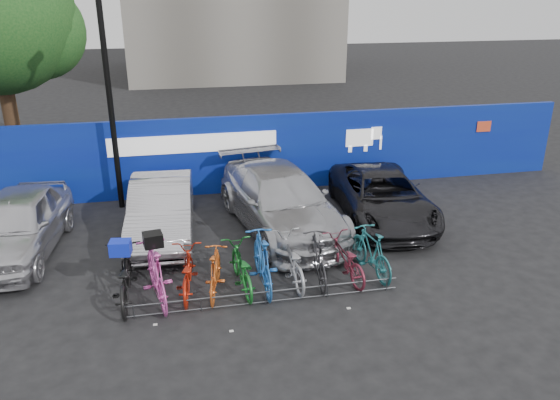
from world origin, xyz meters
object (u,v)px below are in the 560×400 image
object	(u,v)px
car_2	(281,200)
car_0	(17,224)
bike_3	(215,272)
bike_4	(241,268)
tree	(1,17)
bike_5	(262,261)
car_1	(162,209)
bike_0	(124,278)
bike_rack	(266,297)
lamppost	(109,95)
car_3	(382,196)
bike_9	(371,252)
bike_1	(156,273)
bike_6	(291,260)
bike_8	(344,258)
bike_7	(317,259)
bike_2	(187,273)

from	to	relation	value
car_2	car_0	bearing A→B (deg)	172.14
bike_3	bike_4	distance (m)	0.57
tree	bike_5	world-z (taller)	tree
car_0	bike_4	xyz separation A→B (m)	(4.98, -2.68, -0.28)
car_1	bike_3	xyz separation A→B (m)	(1.06, -3.19, -0.23)
bike_0	bike_4	size ratio (longest dim) A/B	1.11
bike_3	bike_4	world-z (taller)	bike_3
bike_rack	car_1	xyz separation A→B (m)	(-2.02, 3.81, 0.56)
bike_5	lamppost	bearing A→B (deg)	-58.75
lamppost	car_3	size ratio (longest dim) A/B	1.28
car_1	bike_9	size ratio (longest dim) A/B	2.45
bike_4	bike_rack	bearing A→B (deg)	113.89
car_3	bike_9	bearing A→B (deg)	-110.11
bike_rack	bike_1	distance (m)	2.27
bike_6	bike_8	size ratio (longest dim) A/B	1.09
car_2	bike_0	bearing A→B (deg)	-152.43
bike_6	lamppost	bearing A→B (deg)	-56.14
car_1	tree	bearing A→B (deg)	128.02
lamppost	bike_8	xyz separation A→B (m)	(5.08, -5.27, -2.80)
car_1	bike_3	distance (m)	3.37
bike_rack	bike_4	bearing A→B (deg)	118.64
bike_3	bike_5	size ratio (longest dim) A/B	0.82
lamppost	bike_3	bearing A→B (deg)	-67.31
bike_7	tree	bearing A→B (deg)	-47.52
bike_7	car_2	bearing A→B (deg)	-82.30
car_0	bike_5	xyz separation A→B (m)	(5.43, -2.69, -0.16)
bike_0	bike_6	distance (m)	3.48
lamppost	car_1	xyz separation A→B (m)	(1.18, -2.19, -2.55)
bike_3	bike_8	size ratio (longest dim) A/B	0.93
bike_0	car_0	bearing A→B (deg)	-46.81
bike_0	car_2	bearing A→B (deg)	-143.19
bike_0	bike_9	xyz separation A→B (m)	(5.30, 0.09, 0.00)
bike_7	bike_8	world-z (taller)	bike_7
bike_rack	bike_4	distance (m)	0.89
car_1	bike_4	distance (m)	3.49
car_0	bike_6	size ratio (longest dim) A/B	2.31
lamppost	car_2	distance (m)	5.47
tree	bike_7	xyz separation A→B (m)	(8.04, -9.95, -4.53)
car_0	car_1	xyz separation A→B (m)	(3.36, 0.41, -0.04)
car_1	car_2	distance (m)	3.08
bike_rack	bike_3	size ratio (longest dim) A/B	3.39
bike_0	bike_5	world-z (taller)	bike_5
car_1	car_0	bearing A→B (deg)	-169.90
car_0	bike_8	xyz separation A→B (m)	(7.26, -2.68, -0.29)
bike_rack	bike_0	size ratio (longest dim) A/B	2.75
lamppost	bike_4	size ratio (longest dim) A/B	3.32
car_1	bike_2	bearing A→B (deg)	-77.79
car_1	bike_5	distance (m)	3.73
bike_rack	bike_2	bearing A→B (deg)	153.27
bike_3	bike_8	bearing A→B (deg)	-166.26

